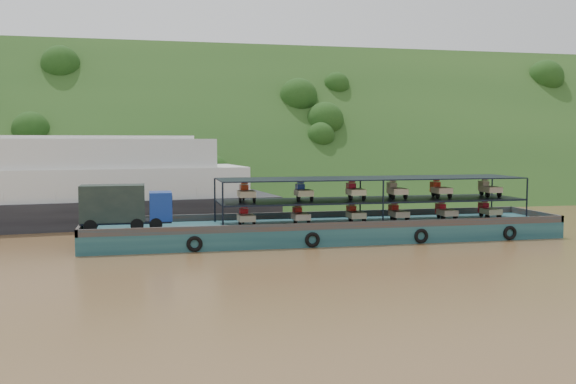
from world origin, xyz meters
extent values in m
plane|color=brown|center=(0.00, 0.00, 0.00)|extent=(160.00, 160.00, 0.00)
cube|color=#183814|center=(0.00, 36.00, 0.00)|extent=(140.00, 39.60, 39.60)
cube|color=#123741|center=(-0.08, -1.47, 0.60)|extent=(35.00, 7.00, 1.20)
cube|color=#592D19|center=(-0.08, 1.93, 1.45)|extent=(35.00, 0.20, 0.50)
cube|color=#592D19|center=(-0.08, -4.87, 1.45)|extent=(35.00, 0.20, 0.50)
cube|color=#592D19|center=(17.32, -1.47, 1.45)|extent=(0.20, 7.00, 0.50)
cube|color=#592D19|center=(-17.48, -1.47, 1.45)|extent=(0.20, 7.00, 0.50)
torus|color=black|center=(-10.08, -5.02, 0.55)|extent=(1.06, 0.26, 1.06)
torus|color=black|center=(-2.08, -5.02, 0.55)|extent=(1.06, 0.26, 1.06)
torus|color=black|center=(5.92, -5.02, 0.55)|extent=(1.06, 0.26, 1.06)
torus|color=black|center=(12.92, -5.02, 0.55)|extent=(1.06, 0.26, 1.06)
cylinder|color=black|center=(-16.78, -2.90, 1.64)|extent=(0.89, 0.31, 0.89)
cylinder|color=black|center=(-16.78, -1.03, 1.64)|extent=(0.89, 0.31, 0.89)
cylinder|color=black|center=(-13.76, -2.90, 1.64)|extent=(0.89, 0.31, 0.89)
cylinder|color=black|center=(-13.76, -1.03, 1.64)|extent=(0.89, 0.31, 0.89)
cylinder|color=black|center=(-12.52, -2.90, 1.64)|extent=(0.89, 0.31, 0.89)
cylinder|color=black|center=(-12.52, -1.03, 1.64)|extent=(0.89, 0.31, 0.89)
cube|color=black|center=(-14.47, -1.96, 1.78)|extent=(6.04, 1.96, 0.18)
cube|color=navy|center=(-12.16, -1.96, 2.80)|extent=(1.51, 2.13, 1.95)
cube|color=black|center=(-11.41, -1.96, 3.15)|extent=(0.05, 1.78, 0.80)
cube|color=black|center=(-15.36, -1.96, 3.07)|extent=(4.27, 2.13, 2.49)
cube|color=black|center=(3.42, -1.47, 2.86)|extent=(23.00, 5.00, 0.12)
cube|color=black|center=(3.42, -1.47, 4.50)|extent=(23.00, 5.00, 0.08)
cylinder|color=black|center=(-8.08, -3.97, 2.85)|extent=(0.12, 0.12, 3.30)
cylinder|color=black|center=(-8.08, 1.03, 2.85)|extent=(0.12, 0.12, 3.30)
cylinder|color=black|center=(3.42, -3.97, 2.85)|extent=(0.12, 0.12, 3.30)
cylinder|color=black|center=(3.42, 1.03, 2.85)|extent=(0.12, 0.12, 3.30)
cylinder|color=black|center=(14.92, -3.97, 2.85)|extent=(0.12, 0.12, 3.30)
cylinder|color=black|center=(14.92, 1.03, 2.85)|extent=(0.12, 0.12, 3.30)
cylinder|color=black|center=(-6.16, -0.42, 1.46)|extent=(0.12, 0.52, 0.52)
cylinder|color=black|center=(-6.66, -2.22, 1.46)|extent=(0.14, 0.52, 0.52)
cylinder|color=black|center=(-5.66, -2.22, 1.46)|extent=(0.14, 0.52, 0.52)
cube|color=beige|center=(-6.16, -1.87, 1.80)|extent=(1.15, 1.50, 0.44)
cube|color=red|center=(-6.16, -0.72, 1.98)|extent=(0.55, 0.80, 0.80)
cube|color=red|center=(-6.16, -0.92, 2.48)|extent=(0.50, 0.10, 0.10)
cylinder|color=black|center=(-2.13, -0.42, 1.46)|extent=(0.12, 0.52, 0.52)
cylinder|color=black|center=(-2.63, -2.22, 1.46)|extent=(0.14, 0.52, 0.52)
cylinder|color=black|center=(-1.63, -2.22, 1.46)|extent=(0.14, 0.52, 0.52)
cube|color=beige|center=(-2.13, -1.87, 1.80)|extent=(1.15, 1.50, 0.44)
cube|color=#AC150B|center=(-2.13, -0.72, 1.98)|extent=(0.55, 0.80, 0.80)
cube|color=#AC150B|center=(-2.13, -0.92, 2.48)|extent=(0.50, 0.10, 0.10)
cylinder|color=black|center=(2.10, -0.42, 1.46)|extent=(0.12, 0.52, 0.52)
cylinder|color=black|center=(1.60, -2.22, 1.46)|extent=(0.14, 0.52, 0.52)
cylinder|color=black|center=(2.60, -2.22, 1.46)|extent=(0.14, 0.52, 0.52)
cube|color=#C8BC8E|center=(2.10, -1.87, 1.80)|extent=(1.15, 1.50, 0.44)
cube|color=red|center=(2.10, -0.72, 1.98)|extent=(0.55, 0.80, 0.80)
cube|color=red|center=(2.10, -0.92, 2.48)|extent=(0.50, 0.10, 0.10)
cylinder|color=black|center=(5.52, -0.42, 1.46)|extent=(0.12, 0.52, 0.52)
cylinder|color=black|center=(5.02, -2.22, 1.46)|extent=(0.14, 0.52, 0.52)
cylinder|color=black|center=(6.02, -2.22, 1.46)|extent=(0.14, 0.52, 0.52)
cube|color=tan|center=(5.52, -1.87, 1.80)|extent=(1.15, 1.50, 0.44)
cube|color=#B2100B|center=(5.52, -0.72, 1.98)|extent=(0.55, 0.80, 0.80)
cube|color=#B2100B|center=(5.52, -0.92, 2.48)|extent=(0.50, 0.10, 0.10)
cylinder|color=black|center=(9.46, -0.42, 1.46)|extent=(0.12, 0.52, 0.52)
cylinder|color=black|center=(8.96, -2.22, 1.46)|extent=(0.14, 0.52, 0.52)
cylinder|color=black|center=(9.96, -2.22, 1.46)|extent=(0.14, 0.52, 0.52)
cube|color=tan|center=(9.46, -1.87, 1.80)|extent=(1.15, 1.50, 0.44)
cube|color=red|center=(9.46, -0.72, 1.98)|extent=(0.55, 0.80, 0.80)
cube|color=red|center=(9.46, -0.92, 2.48)|extent=(0.50, 0.10, 0.10)
cylinder|color=black|center=(13.17, -0.42, 1.46)|extent=(0.12, 0.52, 0.52)
cylinder|color=black|center=(12.67, -2.22, 1.46)|extent=(0.14, 0.52, 0.52)
cylinder|color=black|center=(13.67, -2.22, 1.46)|extent=(0.14, 0.52, 0.52)
cube|color=#BEBA87|center=(13.17, -1.87, 1.80)|extent=(1.15, 1.50, 0.44)
cube|color=#B20B1F|center=(13.17, -0.72, 1.98)|extent=(0.55, 0.80, 0.80)
cube|color=#B20B1F|center=(13.17, -0.92, 2.48)|extent=(0.50, 0.10, 0.10)
cylinder|color=black|center=(-6.14, -0.42, 3.18)|extent=(0.12, 0.52, 0.52)
cylinder|color=black|center=(-6.64, -2.22, 3.18)|extent=(0.14, 0.52, 0.52)
cylinder|color=black|center=(-5.64, -2.22, 3.18)|extent=(0.14, 0.52, 0.52)
cube|color=#C6B58C|center=(-6.14, -1.87, 3.52)|extent=(1.15, 1.50, 0.44)
cube|color=red|center=(-6.14, -0.72, 3.70)|extent=(0.55, 0.80, 0.80)
cube|color=red|center=(-6.14, -0.92, 4.20)|extent=(0.50, 0.10, 0.10)
cylinder|color=black|center=(-1.92, -0.42, 3.18)|extent=(0.12, 0.52, 0.52)
cylinder|color=black|center=(-2.42, -2.22, 3.18)|extent=(0.14, 0.52, 0.52)
cylinder|color=black|center=(-1.42, -2.22, 3.18)|extent=(0.14, 0.52, 0.52)
cube|color=#BCB785|center=(-1.92, -1.87, 3.52)|extent=(1.15, 1.50, 0.44)
cube|color=#19379A|center=(-1.92, -0.72, 3.70)|extent=(0.55, 0.80, 0.80)
cube|color=#19379A|center=(-1.92, -0.92, 4.20)|extent=(0.50, 0.10, 0.10)
cylinder|color=black|center=(2.07, -0.42, 3.18)|extent=(0.12, 0.52, 0.52)
cylinder|color=black|center=(1.57, -2.22, 3.18)|extent=(0.14, 0.52, 0.52)
cylinder|color=black|center=(2.57, -2.22, 3.18)|extent=(0.14, 0.52, 0.52)
cube|color=beige|center=(2.07, -1.87, 3.52)|extent=(1.15, 1.50, 0.44)
cube|color=red|center=(2.07, -0.72, 3.70)|extent=(0.55, 0.80, 0.80)
cube|color=red|center=(2.07, -0.92, 4.20)|extent=(0.50, 0.10, 0.10)
cylinder|color=black|center=(5.36, -0.42, 3.18)|extent=(0.12, 0.52, 0.52)
cylinder|color=black|center=(4.86, -2.22, 3.18)|extent=(0.14, 0.52, 0.52)
cylinder|color=black|center=(5.86, -2.22, 3.18)|extent=(0.14, 0.52, 0.52)
cube|color=beige|center=(5.36, -1.87, 3.52)|extent=(1.15, 1.50, 0.44)
cube|color=tan|center=(5.36, -0.72, 3.70)|extent=(0.55, 0.80, 0.80)
cube|color=tan|center=(5.36, -0.92, 4.20)|extent=(0.50, 0.10, 0.10)
cylinder|color=black|center=(8.97, -0.42, 3.18)|extent=(0.12, 0.52, 0.52)
cylinder|color=black|center=(8.47, -2.22, 3.18)|extent=(0.14, 0.52, 0.52)
cylinder|color=black|center=(9.47, -2.22, 3.18)|extent=(0.14, 0.52, 0.52)
cube|color=beige|center=(8.97, -1.87, 3.52)|extent=(1.15, 1.50, 0.44)
cube|color=red|center=(8.97, -0.72, 3.70)|extent=(0.55, 0.80, 0.80)
cube|color=red|center=(8.97, -0.92, 4.20)|extent=(0.50, 0.10, 0.10)
cylinder|color=black|center=(13.14, -0.42, 3.18)|extent=(0.12, 0.52, 0.52)
cylinder|color=black|center=(12.64, -2.22, 3.18)|extent=(0.14, 0.52, 0.52)
cylinder|color=black|center=(13.64, -2.22, 3.18)|extent=(0.14, 0.52, 0.52)
cube|color=#CAB28F|center=(13.14, -1.87, 3.52)|extent=(1.15, 1.50, 0.44)
cube|color=tan|center=(13.14, -0.72, 3.70)|extent=(0.55, 0.80, 0.80)
cube|color=tan|center=(13.14, -0.92, 4.20)|extent=(0.50, 0.10, 0.10)
cube|color=black|center=(-20.74, 11.24, 1.15)|extent=(39.08, 13.94, 2.29)
cube|color=silver|center=(-20.74, 11.24, 3.63)|extent=(33.28, 12.32, 2.68)
cube|color=silver|center=(-20.74, 11.24, 6.21)|extent=(27.47, 10.71, 2.49)
cube|color=silver|center=(-20.74, 11.24, 7.60)|extent=(23.56, 9.31, 0.29)
camera|label=1|loc=(-13.19, -46.98, 7.34)|focal=40.00mm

